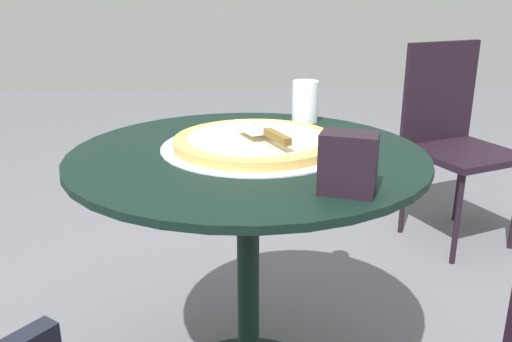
{
  "coord_description": "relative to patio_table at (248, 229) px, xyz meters",
  "views": [
    {
      "loc": [
        -0.05,
        -1.28,
        1.12
      ],
      "look_at": [
        0.02,
        0.04,
        0.68
      ],
      "focal_mm": 37.96,
      "sensor_mm": 36.0,
      "label": 1
    }
  ],
  "objects": [
    {
      "name": "patio_chair_corner",
      "position": [
        0.98,
        1.05,
        -0.02
      ],
      "size": [
        0.53,
        0.53,
        0.9
      ],
      "color": "black",
      "rests_on": "ground"
    },
    {
      "name": "napkin_dispenser",
      "position": [
        0.18,
        -0.29,
        0.27
      ],
      "size": [
        0.13,
        0.1,
        0.12
      ],
      "primitive_type": "cube",
      "rotation": [
        0.0,
        0.0,
        2.79
      ],
      "color": "black",
      "rests_on": "patio_table"
    },
    {
      "name": "pizza_server",
      "position": [
        0.05,
        -0.02,
        0.26
      ],
      "size": [
        0.12,
        0.21,
        0.02
      ],
      "color": "silver",
      "rests_on": "pizza_on_tray"
    },
    {
      "name": "drinking_cup",
      "position": [
        0.19,
        0.31,
        0.27
      ],
      "size": [
        0.08,
        0.08,
        0.12
      ],
      "primitive_type": "cylinder",
      "color": "white",
      "rests_on": "patio_table"
    },
    {
      "name": "pizza_on_tray",
      "position": [
        0.02,
        0.04,
        0.22
      ],
      "size": [
        0.48,
        0.48,
        0.05
      ],
      "color": "silver",
      "rests_on": "patio_table"
    },
    {
      "name": "patio_table",
      "position": [
        0.0,
        0.0,
        0.0
      ],
      "size": [
        0.88,
        0.88,
        0.74
      ],
      "color": "black",
      "rests_on": "ground"
    }
  ]
}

